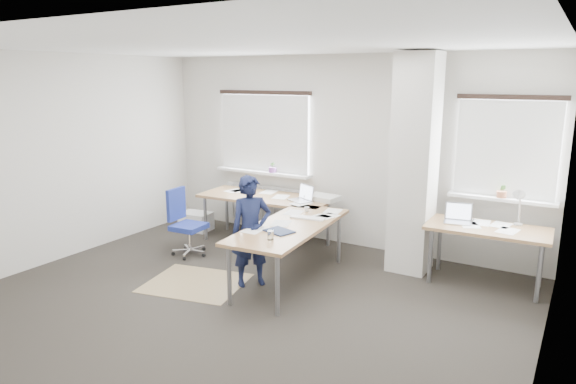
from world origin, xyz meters
The scene contains 8 objects.
ground centered at (0.00, 0.00, 0.00)m, with size 6.00×6.00×0.00m, color black.
room_shell centered at (0.18, 0.45, 1.75)m, with size 6.04×5.04×2.82m.
floor_mat centered at (-0.80, 0.13, 0.00)m, with size 1.16×0.98×0.01m, color #8D754D.
white_crate centered at (-2.28, 1.87, 0.15)m, with size 0.49×0.34×0.29m, color white.
desk_main centered at (-0.34, 1.36, 0.69)m, with size 2.58×2.62×0.96m.
desk_side centered at (2.25, 1.89, 0.69)m, with size 1.42×0.75×1.22m.
task_chair centered at (-1.58, 0.88, 0.26)m, with size 0.52×0.51×0.95m.
person centered at (-0.19, 0.46, 0.68)m, with size 0.49×0.32×1.35m, color black.
Camera 1 is at (3.19, -4.37, 2.48)m, focal length 32.00 mm.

